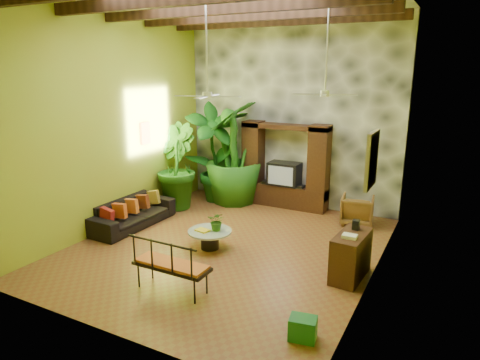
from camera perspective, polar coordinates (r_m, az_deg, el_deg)
The scene contains 22 objects.
ground at distance 9.28m, azimuth -1.60°, elevation -8.79°, with size 7.00×7.00×0.00m, color brown.
back_wall at distance 11.74m, azimuth 6.83°, elevation 8.75°, with size 6.00×0.02×5.00m, color #A9AA26.
left_wall at distance 10.39m, azimuth -16.39°, elevation 7.49°, with size 0.02×7.00×5.00m, color #A9AA26.
right_wall at distance 7.59m, azimuth 18.47°, elevation 4.86°, with size 0.02×7.00×5.00m, color #A9AA26.
stone_accent_wall at distance 11.69m, azimuth 6.72°, elevation 8.72°, with size 5.98×0.10×4.98m, color #393C41.
ceiling_beams at distance 8.58m, azimuth -1.85°, elevation 21.94°, with size 5.95×5.36×0.22m.
entertainment_center at distance 11.67m, azimuth 5.95°, elevation 1.08°, with size 2.40×0.55×2.30m.
ceiling_fan_front at distance 8.27m, azimuth -4.40°, elevation 12.60°, with size 1.28×1.28×1.86m.
ceiling_fan_back at distance 8.99m, azimuth 11.30°, elevation 12.54°, with size 1.28×1.28×1.86m.
wall_art_mask at distance 11.15m, azimuth -12.53°, elevation 6.12°, with size 0.06×0.32×0.55m, color orange.
wall_art_painting at distance 7.05m, azimuth 17.18°, elevation 2.59°, with size 0.06×0.70×0.90m, color #275B8F.
sofa at distance 10.63m, azimuth -14.21°, elevation -4.24°, with size 2.27×0.89×0.66m, color black.
wicker_armchair at distance 10.82m, azimuth 15.36°, elevation -3.87°, with size 0.75×0.77×0.70m, color olive.
tall_plant_a at distance 11.96m, azimuth -3.60°, elevation 3.61°, with size 1.48×1.00×2.80m, color #175917.
tall_plant_b at distance 11.61m, azimuth -8.65°, elevation 1.85°, with size 1.26×1.02×2.30m, color #1F5A17.
tall_plant_c at distance 11.85m, azimuth -0.86°, elevation 3.65°, with size 1.60×1.60×2.85m, color #23641A.
coffee_table at distance 9.10m, azimuth -4.04°, elevation -7.57°, with size 0.92×0.92×0.40m.
centerpiece_plant at distance 8.98m, azimuth -3.09°, elevation -5.48°, with size 0.37×0.32×0.41m, color #265716.
yellow_tray at distance 9.02m, azimuth -5.02°, elevation -6.69°, with size 0.28×0.20×0.03m, color yellow.
iron_bench at distance 7.38m, azimuth -9.50°, elevation -10.82°, with size 1.37×0.50×0.57m.
side_console at distance 8.08m, azimuth 14.56°, elevation -9.75°, with size 0.47×1.05×0.84m, color #362011.
green_bin at distance 6.40m, azimuth 8.37°, elevation -18.99°, with size 0.38×0.28×0.33m, color #1F773C.
Camera 1 is at (4.20, -7.40, 3.70)m, focal length 32.00 mm.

